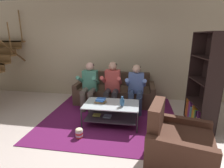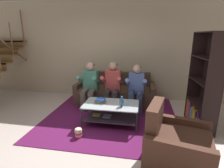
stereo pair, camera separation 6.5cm
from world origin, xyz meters
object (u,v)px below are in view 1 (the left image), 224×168
(book_stack, at_px, (101,101))
(bookshelf, at_px, (203,95))
(person_seated_right, at_px, (136,86))
(armchair, at_px, (177,144))
(popcorn_tub, at_px, (79,133))
(coffee_table, at_px, (111,110))
(person_seated_left, at_px, (89,84))
(vase, at_px, (122,102))
(person_seated_middle, at_px, (112,84))
(couch, at_px, (115,93))

(book_stack, distance_m, bookshelf, 2.15)
(person_seated_right, bearing_deg, bookshelf, -19.66)
(armchair, xyz_separation_m, popcorn_tub, (-1.68, 0.36, -0.19))
(coffee_table, bearing_deg, book_stack, 170.40)
(person_seated_left, height_order, vase, person_seated_left)
(popcorn_tub, bearing_deg, vase, 36.31)
(coffee_table, relative_size, armchair, 1.08)
(person_seated_middle, distance_m, person_seated_right, 0.60)
(vase, relative_size, popcorn_tub, 1.11)
(coffee_table, distance_m, armchair, 1.56)
(couch, height_order, person_seated_right, person_seated_right)
(armchair, distance_m, popcorn_tub, 1.73)
(couch, xyz_separation_m, person_seated_middle, (0.00, -0.51, 0.39))
(coffee_table, xyz_separation_m, vase, (0.25, -0.10, 0.25))
(person_seated_left, bearing_deg, armchair, -43.50)
(person_seated_right, distance_m, armchair, 1.94)
(vase, xyz_separation_m, book_stack, (-0.48, 0.14, -0.06))
(person_seated_right, xyz_separation_m, coffee_table, (-0.50, -0.77, -0.34))
(couch, distance_m, person_seated_right, 0.87)
(vase, relative_size, book_stack, 0.82)
(vase, distance_m, armchair, 1.33)
(vase, bearing_deg, person_seated_middle, 111.88)
(person_seated_right, height_order, bookshelf, bookshelf)
(coffee_table, bearing_deg, person_seated_right, 56.98)
(person_seated_middle, height_order, coffee_table, person_seated_middle)
(person_seated_middle, height_order, popcorn_tub, person_seated_middle)
(person_seated_middle, bearing_deg, person_seated_left, -179.75)
(person_seated_right, xyz_separation_m, vase, (-0.25, -0.87, -0.09))
(couch, distance_m, person_seated_left, 0.87)
(bookshelf, height_order, popcorn_tub, bookshelf)
(couch, xyz_separation_m, bookshelf, (2.00, -1.02, 0.39))
(person_seated_right, relative_size, bookshelf, 0.60)
(person_seated_middle, bearing_deg, armchair, -54.36)
(person_seated_middle, height_order, person_seated_right, person_seated_middle)
(person_seated_middle, relative_size, bookshelf, 0.63)
(book_stack, xyz_separation_m, armchair, (1.41, -1.06, -0.21))
(person_seated_left, relative_size, armchair, 1.11)
(couch, height_order, armchair, armchair)
(couch, bearing_deg, person_seated_middle, -90.00)
(vase, height_order, popcorn_tub, vase)
(person_seated_left, bearing_deg, book_stack, -57.28)
(couch, bearing_deg, person_seated_left, -139.33)
(couch, bearing_deg, book_stack, -96.02)
(person_seated_middle, distance_m, armchair, 2.23)
(person_seated_right, bearing_deg, vase, -105.92)
(person_seated_left, height_order, bookshelf, bookshelf)
(vase, height_order, bookshelf, bookshelf)
(couch, xyz_separation_m, popcorn_tub, (-0.40, -1.94, -0.19))
(bookshelf, bearing_deg, vase, -167.32)
(person_seated_right, bearing_deg, coffee_table, -123.02)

